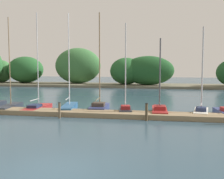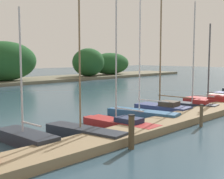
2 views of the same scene
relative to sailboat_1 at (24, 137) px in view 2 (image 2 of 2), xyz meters
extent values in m
cube|color=#847051|center=(10.95, -2.28, -0.12)|extent=(31.61, 1.80, 0.35)
ellipsoid|color=#1E4C23|center=(31.87, 26.03, 1.95)|extent=(8.58, 3.39, 3.68)
ellipsoid|color=#1E4C23|center=(25.86, 25.03, 2.27)|extent=(5.15, 4.73, 4.33)
ellipsoid|color=#1E4C23|center=(12.29, 25.45, 2.59)|extent=(8.80, 3.87, 4.96)
cube|color=#232833|center=(0.00, -0.14, -0.04)|extent=(1.11, 3.09, 0.50)
cube|color=#232833|center=(-0.04, 1.23, -0.07)|extent=(0.59, 0.78, 0.43)
cylinder|color=#B7B7BC|center=(0.00, 0.09, 2.63)|extent=(0.08, 0.08, 4.85)
cylinder|color=#B7B7BC|center=(0.01, -0.50, 0.60)|extent=(0.11, 1.30, 0.08)
cube|color=#232833|center=(2.25, -1.10, -0.07)|extent=(1.43, 3.89, 0.45)
cube|color=#232833|center=(2.02, 0.60, -0.09)|extent=(0.63, 1.01, 0.38)
cylinder|color=#7F6647|center=(2.21, -0.82, 3.77)|extent=(0.08, 0.08, 7.23)
cube|color=maroon|center=(4.65, -0.95, -0.11)|extent=(1.28, 4.08, 0.36)
cube|color=maroon|center=(4.57, 0.86, -0.13)|extent=(0.65, 1.04, 0.31)
cube|color=#1E2847|center=(4.68, -1.45, 0.19)|extent=(0.88, 1.25, 0.23)
cylinder|color=#B7B7BC|center=(4.64, -0.65, 3.89)|extent=(0.07, 0.07, 7.65)
cylinder|color=#B7B7BC|center=(4.67, -1.42, 0.68)|extent=(0.14, 1.71, 0.06)
cube|color=#285684|center=(7.19, -0.39, -0.05)|extent=(1.62, 4.08, 0.48)
cube|color=#285684|center=(6.87, 1.38, -0.08)|extent=(0.68, 1.07, 0.41)
cylinder|color=silver|center=(7.14, -0.09, 3.92)|extent=(0.08, 0.08, 7.48)
cylinder|color=silver|center=(7.28, -0.90, 0.78)|extent=(0.39, 1.81, 0.06)
cube|color=navy|center=(9.66, 0.03, -0.07)|extent=(1.54, 3.47, 0.45)
cube|color=navy|center=(9.55, 1.55, -0.09)|extent=(0.77, 0.90, 0.38)
cube|color=#3D3328|center=(9.69, -0.39, 0.30)|extent=(1.04, 1.09, 0.29)
cylinder|color=#7F6647|center=(9.64, 0.28, 3.93)|extent=(0.09, 0.09, 7.55)
cylinder|color=#7F6647|center=(9.72, -0.68, 0.76)|extent=(0.23, 2.15, 0.06)
cube|color=#232833|center=(11.96, -0.92, -0.09)|extent=(1.32, 2.93, 0.41)
cube|color=#232833|center=(11.78, 0.34, -0.11)|extent=(0.60, 0.77, 0.35)
cube|color=maroon|center=(12.01, -1.27, 0.26)|extent=(0.81, 0.94, 0.27)
cylinder|color=#B7B7BC|center=(11.93, -0.71, 3.38)|extent=(0.09, 0.09, 6.52)
cylinder|color=#B7B7BC|center=(12.02, -1.39, 0.64)|extent=(0.28, 1.51, 0.06)
cube|color=maroon|center=(14.56, -0.78, -0.07)|extent=(1.24, 3.72, 0.45)
cube|color=maroon|center=(14.50, 0.88, -0.09)|extent=(0.64, 0.94, 0.38)
cube|color=maroon|center=(14.58, -1.24, 0.30)|extent=(0.87, 1.13, 0.29)
cylinder|color=#4C4C51|center=(14.55, -0.50, 2.82)|extent=(0.11, 0.11, 5.33)
cylinder|color=#4C4C51|center=(14.58, -1.24, 0.58)|extent=(0.13, 1.64, 0.06)
cube|color=silver|center=(17.86, 0.81, -0.11)|extent=(0.66, 0.88, 0.34)
cube|color=navy|center=(19.41, 1.01, -0.11)|extent=(0.81, 0.76, 0.34)
cylinder|color=#4C3D28|center=(2.44, -3.48, 0.34)|extent=(0.23, 0.23, 1.27)
cylinder|color=black|center=(2.44, -3.48, 1.00)|extent=(0.26, 0.26, 0.04)
cylinder|color=brown|center=(7.63, -3.61, 0.25)|extent=(0.16, 0.16, 1.09)
cylinder|color=black|center=(7.63, -3.61, 0.81)|extent=(0.19, 0.19, 0.04)
camera|label=1|loc=(14.75, -21.61, 3.41)|focal=43.70mm
camera|label=2|loc=(-6.20, -10.75, 3.17)|focal=49.37mm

